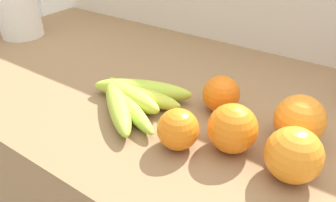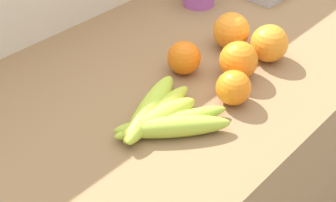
{
  "view_description": "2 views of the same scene",
  "coord_description": "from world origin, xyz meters",
  "px_view_note": "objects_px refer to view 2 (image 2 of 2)",
  "views": [
    {
      "loc": [
        0.03,
        -0.5,
        1.21
      ],
      "look_at": [
        -0.25,
        -0.1,
        0.9
      ],
      "focal_mm": 34.12,
      "sensor_mm": 36.0,
      "label": 1
    },
    {
      "loc": [
        -0.76,
        -0.52,
        1.42
      ],
      "look_at": [
        -0.32,
        -0.1,
        0.91
      ],
      "focal_mm": 47.33,
      "sensor_mm": 36.0,
      "label": 2
    }
  ],
  "objects_px": {
    "orange_back_right": "(269,43)",
    "orange_far_right": "(184,58)",
    "orange_front": "(233,88)",
    "orange_right": "(231,31)",
    "banana_bunch": "(162,117)",
    "orange_back_left": "(238,60)"
  },
  "relations": [
    {
      "from": "orange_far_right",
      "to": "orange_front",
      "type": "height_order",
      "value": "orange_far_right"
    },
    {
      "from": "orange_back_right",
      "to": "orange_far_right",
      "type": "distance_m",
      "value": 0.19
    },
    {
      "from": "orange_back_left",
      "to": "banana_bunch",
      "type": "bearing_deg",
      "value": 177.82
    },
    {
      "from": "orange_far_right",
      "to": "orange_right",
      "type": "distance_m",
      "value": 0.15
    },
    {
      "from": "orange_right",
      "to": "orange_far_right",
      "type": "bearing_deg",
      "value": 175.85
    },
    {
      "from": "banana_bunch",
      "to": "orange_back_left",
      "type": "xyz_separation_m",
      "value": [
        0.22,
        -0.01,
        0.02
      ]
    },
    {
      "from": "orange_back_left",
      "to": "orange_right",
      "type": "bearing_deg",
      "value": 45.09
    },
    {
      "from": "banana_bunch",
      "to": "orange_back_right",
      "type": "height_order",
      "value": "orange_back_right"
    },
    {
      "from": "banana_bunch",
      "to": "orange_right",
      "type": "height_order",
      "value": "orange_right"
    },
    {
      "from": "orange_back_left",
      "to": "orange_front",
      "type": "bearing_deg",
      "value": -149.12
    },
    {
      "from": "banana_bunch",
      "to": "orange_back_left",
      "type": "height_order",
      "value": "orange_back_left"
    },
    {
      "from": "orange_back_right",
      "to": "orange_back_left",
      "type": "bearing_deg",
      "value": 174.57
    },
    {
      "from": "orange_back_right",
      "to": "orange_far_right",
      "type": "bearing_deg",
      "value": 148.06
    },
    {
      "from": "orange_far_right",
      "to": "orange_right",
      "type": "bearing_deg",
      "value": -4.15
    },
    {
      "from": "orange_back_right",
      "to": "orange_far_right",
      "type": "xyz_separation_m",
      "value": [
        -0.16,
        0.1,
        -0.01
      ]
    },
    {
      "from": "orange_front",
      "to": "orange_back_right",
      "type": "bearing_deg",
      "value": 11.47
    },
    {
      "from": "orange_back_right",
      "to": "orange_front",
      "type": "distance_m",
      "value": 0.18
    },
    {
      "from": "banana_bunch",
      "to": "orange_front",
      "type": "xyz_separation_m",
      "value": [
        0.14,
        -0.05,
        0.02
      ]
    },
    {
      "from": "orange_far_right",
      "to": "orange_back_left",
      "type": "relative_size",
      "value": 0.89
    },
    {
      "from": "banana_bunch",
      "to": "orange_back_right",
      "type": "xyz_separation_m",
      "value": [
        0.32,
        -0.02,
        0.02
      ]
    },
    {
      "from": "banana_bunch",
      "to": "orange_front",
      "type": "distance_m",
      "value": 0.15
    },
    {
      "from": "orange_back_right",
      "to": "orange_front",
      "type": "bearing_deg",
      "value": -168.53
    }
  ]
}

